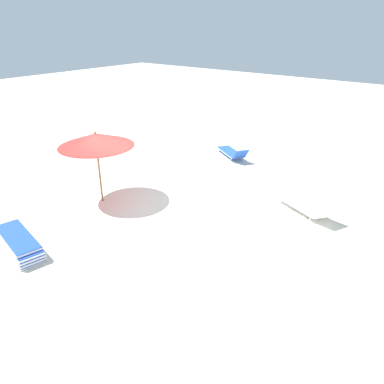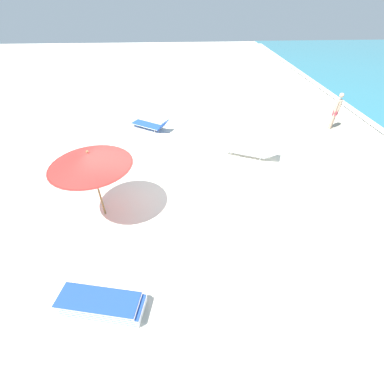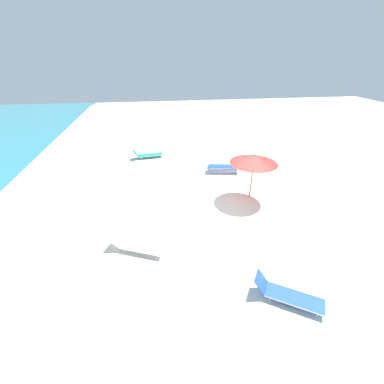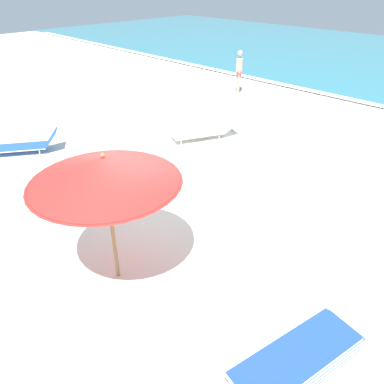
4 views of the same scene
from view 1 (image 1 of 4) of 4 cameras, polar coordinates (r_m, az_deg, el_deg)
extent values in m
cube|color=silver|center=(11.98, -7.46, -2.25)|extent=(60.00, 60.00, 0.16)
cylinder|color=olive|center=(12.01, -13.93, 3.06)|extent=(0.06, 0.06, 2.05)
cone|color=red|center=(11.68, -14.44, 7.73)|extent=(2.29, 2.29, 0.40)
cylinder|color=#A4221E|center=(11.74, -14.34, 6.85)|extent=(2.22, 2.22, 0.01)
sphere|color=olive|center=(11.62, -14.56, 8.81)|extent=(0.07, 0.07, 0.07)
cube|color=blue|center=(10.52, -24.67, -7.85)|extent=(0.94, 1.88, 0.03)
cube|color=silver|center=(10.53, -24.65, -7.99)|extent=(0.96, 1.92, 0.04)
cube|color=blue|center=(10.45, -24.72, -7.52)|extent=(0.94, 1.88, 0.03)
cube|color=silver|center=(10.47, -24.69, -7.66)|extent=(0.96, 1.92, 0.04)
cube|color=blue|center=(10.40, -24.78, -7.14)|extent=(0.94, 1.88, 0.03)
cube|color=silver|center=(10.42, -24.75, -7.29)|extent=(0.96, 1.92, 0.04)
cube|color=blue|center=(10.36, -24.86, -6.76)|extent=(0.94, 1.88, 0.03)
cube|color=silver|center=(10.37, -24.83, -6.90)|extent=(0.96, 1.92, 0.04)
cube|color=blue|center=(10.39, -25.09, -6.14)|extent=(0.94, 1.88, 0.03)
cube|color=silver|center=(10.41, -25.06, -6.28)|extent=(0.96, 1.92, 0.04)
cube|color=white|center=(11.90, 16.33, -1.93)|extent=(1.20, 1.72, 0.03)
cylinder|color=silver|center=(12.10, 17.36, -1.62)|extent=(0.68, 1.49, 0.03)
cylinder|color=silver|center=(11.70, 15.27, -2.26)|extent=(0.68, 1.49, 0.03)
cube|color=white|center=(11.22, 20.04, -3.34)|extent=(0.72, 0.67, 0.32)
cylinder|color=silver|center=(12.50, 15.17, -0.93)|extent=(0.03, 0.03, 0.16)
cylinder|color=silver|center=(12.18, 13.40, -1.44)|extent=(0.03, 0.03, 0.16)
cylinder|color=silver|center=(11.73, 19.28, -3.27)|extent=(0.03, 0.03, 0.16)
cylinder|color=silver|center=(11.39, 17.50, -3.88)|extent=(0.03, 0.03, 0.16)
cube|color=blue|center=(16.16, 5.84, 6.11)|extent=(1.40, 1.72, 0.03)
cylinder|color=silver|center=(16.28, 6.81, 6.21)|extent=(0.92, 1.41, 0.03)
cylinder|color=silver|center=(16.04, 4.86, 6.01)|extent=(0.92, 1.41, 0.03)
cube|color=blue|center=(15.24, 7.45, 5.72)|extent=(0.68, 0.62, 0.45)
cylinder|color=silver|center=(16.85, 5.70, 6.57)|extent=(0.03, 0.03, 0.16)
cylinder|color=silver|center=(16.65, 4.09, 6.40)|extent=(0.03, 0.03, 0.16)
cylinder|color=silver|center=(15.75, 7.65, 5.15)|extent=(0.03, 0.03, 0.16)
cylinder|color=silver|center=(15.53, 5.96, 4.96)|extent=(0.03, 0.03, 0.16)
camera|label=2|loc=(6.54, -50.12, 20.35)|focal=24.00mm
camera|label=3|loc=(18.17, 27.08, 26.29)|focal=24.00mm
camera|label=4|loc=(11.71, -41.65, 15.01)|focal=35.00mm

